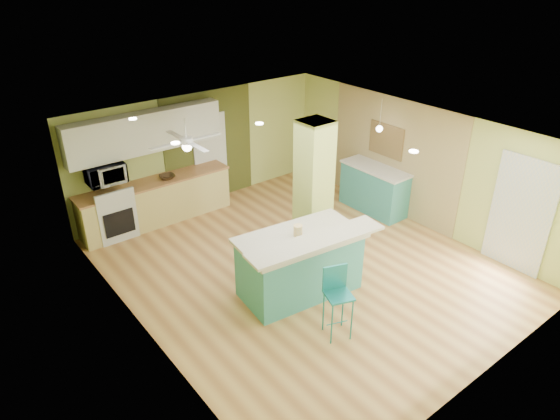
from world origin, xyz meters
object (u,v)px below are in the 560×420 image
object	(u,v)px
peninsula	(300,263)
fruit_bowl	(167,177)
canister	(298,230)
side_counter	(374,189)
bar_stool	(337,291)

from	to	relation	value
peninsula	fruit_bowl	size ratio (longest dim) A/B	7.47
canister	side_counter	bearing A→B (deg)	21.09
fruit_bowl	canister	distance (m)	3.66
peninsula	bar_stool	bearing A→B (deg)	-95.56
side_counter	canister	xyz separation A→B (m)	(-3.25, -1.25, 0.65)
side_counter	canister	world-z (taller)	canister
canister	bar_stool	bearing A→B (deg)	-100.90
bar_stool	fruit_bowl	xyz separation A→B (m)	(-0.26, 4.77, 0.22)
bar_stool	canister	xyz separation A→B (m)	(0.22, 1.15, 0.41)
peninsula	fruit_bowl	world-z (taller)	peninsula
bar_stool	side_counter	bearing A→B (deg)	54.78
fruit_bowl	canister	size ratio (longest dim) A/B	1.70
side_counter	fruit_bowl	distance (m)	4.45
peninsula	fruit_bowl	xyz separation A→B (m)	(-0.50, 3.69, 0.41)
side_counter	fruit_bowl	size ratio (longest dim) A/B	5.01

